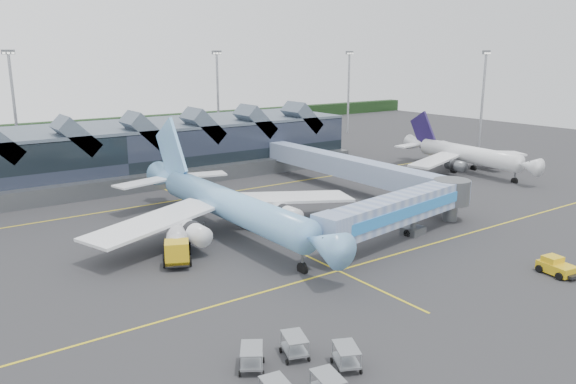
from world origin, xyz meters
TOP-DOWN VIEW (x-y plane):
  - ground at (0.00, 0.00)m, footprint 260.00×260.00m
  - taxi_stripes at (0.00, 10.00)m, footprint 120.00×60.00m
  - tree_line_far at (0.00, 110.00)m, footprint 260.00×4.00m
  - terminal at (-5.07, 47.35)m, footprint 90.00×22.25m
  - light_masts at (21.00, 62.80)m, footprint 132.40×42.56m
  - main_airliner at (-3.40, 9.14)m, footprint 36.29×41.61m
  - regional_jet at (52.10, 16.69)m, footprint 28.50×31.17m
  - jet_bridge at (14.04, -4.41)m, footprint 27.66×7.98m
  - fuel_truck at (-11.58, 5.54)m, footprint 6.03×9.56m
  - pushback_tug at (17.30, -21.45)m, footprint 2.90×4.14m
  - baggage_carts at (-15.00, -21.50)m, footprint 8.69×8.55m

SIDE VIEW (x-z plane):
  - ground at x=0.00m, z-range 0.00..0.00m
  - taxi_stripes at x=0.00m, z-range 0.00..0.01m
  - pushback_tug at x=17.30m, z-range -0.09..1.64m
  - baggage_carts at x=-15.00m, z-range 0.10..1.79m
  - fuel_truck at x=-11.58m, z-range 0.20..3.50m
  - tree_line_far at x=0.00m, z-range 0.00..4.00m
  - regional_jet at x=52.10m, z-range -1.95..8.74m
  - jet_bridge at x=14.04m, z-range 0.94..6.60m
  - main_airliner at x=-3.40m, z-range -2.76..10.64m
  - terminal at x=-5.07m, z-range -1.38..11.14m
  - light_masts at x=21.00m, z-range 1.26..23.71m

